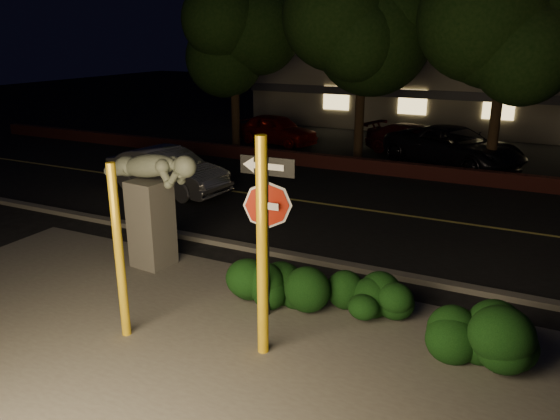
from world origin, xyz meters
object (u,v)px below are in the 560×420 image
Objects in this scene: signpost at (267,206)px; parked_car_red at (276,129)px; yellow_pole_right at (262,250)px; yellow_pole_left at (119,253)px; sculpture at (151,196)px; parked_car_darkred at (415,140)px; parked_car_dark at (454,147)px; silver_sedan at (168,171)px.

signpost is 0.73× the size of parked_car_red.
yellow_pole_right reaches higher than signpost.
sculpture is (-1.40, 2.52, 0.10)m from yellow_pole_left.
parked_car_red is (-7.03, 14.36, -1.37)m from signpost.
yellow_pole_left is at bearing -165.83° from parked_car_darkred.
parked_car_red is 0.74× the size of parked_car_dark.
parked_car_red is 6.22m from parked_car_darkred.
sculpture is at bearing -151.12° from parked_car_red.
signpost is 3.35m from sculpture.
parked_car_dark is at bearing 79.54° from yellow_pole_left.
silver_sedan reaches higher than parked_car_red.
yellow_pole_right is 14.46m from parked_car_dark.
yellow_pole_right is at bearing -141.07° from parked_car_red.
sculpture is 0.61× the size of silver_sedan.
yellow_pole_left reaches higher than parked_car_red.
yellow_pole_right is 0.64× the size of parked_car_dark.
signpost reaches higher than parked_car_darkred.
parked_car_darkred is (5.69, 9.02, -0.07)m from silver_sedan.
parked_car_red is at bearing 108.11° from yellow_pole_left.
parked_car_red is 0.93× the size of parked_car_darkred.
silver_sedan is at bearing 135.77° from yellow_pole_right.
silver_sedan is at bearing 122.63° from yellow_pole_left.
yellow_pole_right is at bearing -126.47° from silver_sedan.
parked_car_dark is (1.79, -1.41, 0.13)m from parked_car_darkred.
signpost is 0.68× the size of parked_car_darkred.
sculpture is 0.60× the size of parked_car_darkred.
sculpture reaches higher than silver_sedan.
parked_car_dark is (2.76, 14.97, -0.73)m from yellow_pole_left.
parked_car_dark is at bearing -84.28° from parked_car_red.
sculpture reaches higher than parked_car_dark.
yellow_pole_left is at bearing -140.07° from signpost.
signpost is at bearing 42.23° from yellow_pole_left.
yellow_pole_left is at bearing -166.27° from yellow_pole_right.
signpost reaches higher than silver_sedan.
parked_car_red is 8.06m from parked_car_dark.
parked_car_red is (-7.51, 15.43, -1.05)m from yellow_pole_right.
signpost reaches higher than parked_car_red.
parked_car_dark is at bearing -110.68° from parked_car_darkred.
sculpture is 0.64× the size of parked_car_red.
signpost is (1.80, 1.64, 0.58)m from yellow_pole_left.
signpost is at bearing -123.55° from silver_sedan.
yellow_pole_right reaches higher than parked_car_dark.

